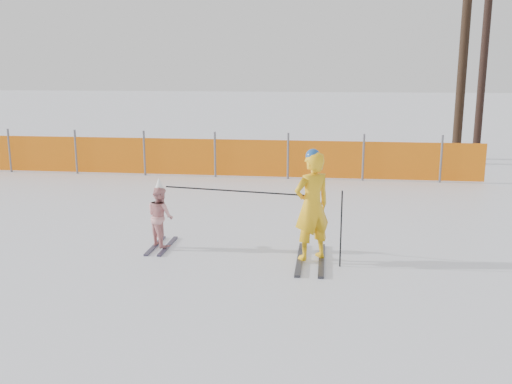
% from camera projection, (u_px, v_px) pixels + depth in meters
% --- Properties ---
extents(ground, '(120.00, 120.00, 0.00)m').
position_uv_depth(ground, '(252.00, 261.00, 8.96)').
color(ground, white).
rests_on(ground, ground).
extents(adult, '(0.74, 1.54, 1.78)m').
position_uv_depth(adult, '(312.00, 206.00, 8.77)').
color(adult, black).
rests_on(adult, ground).
extents(child, '(0.62, 1.04, 1.20)m').
position_uv_depth(child, '(160.00, 216.00, 9.54)').
color(child, black).
rests_on(child, ground).
extents(ski_poles, '(2.88, 0.60, 1.19)m').
position_uv_depth(ski_poles, '(268.00, 203.00, 8.91)').
color(ski_poles, black).
rests_on(ski_poles, ground).
extents(safety_fence, '(17.15, 0.06, 1.25)m').
position_uv_depth(safety_fence, '(162.00, 156.00, 15.79)').
color(safety_fence, '#595960').
rests_on(safety_fence, ground).
extents(tree_trunks, '(0.65, 1.22, 5.75)m').
position_uv_depth(tree_trunks, '(470.00, 72.00, 17.81)').
color(tree_trunks, black).
rests_on(tree_trunks, ground).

